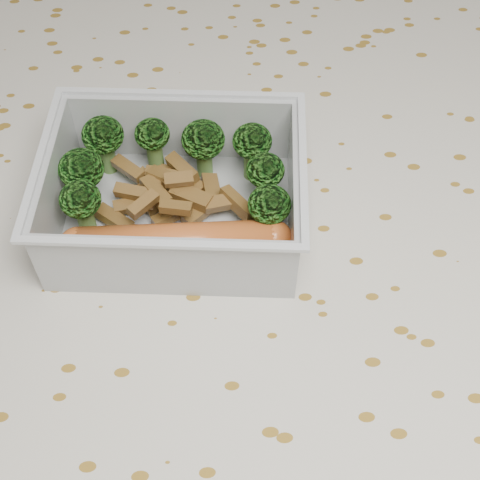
{
  "coord_description": "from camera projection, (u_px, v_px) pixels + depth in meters",
  "views": [
    {
      "loc": [
        -0.01,
        -0.26,
        1.13
      ],
      "look_at": [
        0.0,
        -0.0,
        0.78
      ],
      "focal_mm": 50.0,
      "sensor_mm": 36.0,
      "label": 1
    }
  ],
  "objects": [
    {
      "name": "meat_pile",
      "position": [
        169.0,
        192.0,
        0.47
      ],
      "size": [
        0.11,
        0.07,
        0.03
      ],
      "color": "brown",
      "rests_on": "lunch_container"
    },
    {
      "name": "broccoli_florets",
      "position": [
        172.0,
        164.0,
        0.46
      ],
      "size": [
        0.15,
        0.1,
        0.05
      ],
      "color": "#608C3F",
      "rests_on": "lunch_container"
    },
    {
      "name": "sausage",
      "position": [
        176.0,
        243.0,
        0.43
      ],
      "size": [
        0.15,
        0.03,
        0.03
      ],
      "color": "#BF5A24",
      "rests_on": "lunch_container"
    },
    {
      "name": "dining_table",
      "position": [
        237.0,
        323.0,
        0.53
      ],
      "size": [
        1.4,
        0.9,
        0.75
      ],
      "color": "brown",
      "rests_on": "ground"
    },
    {
      "name": "lunch_container",
      "position": [
        175.0,
        201.0,
        0.46
      ],
      "size": [
        0.19,
        0.15,
        0.06
      ],
      "color": "silver",
      "rests_on": "tablecloth"
    },
    {
      "name": "tablecloth",
      "position": [
        237.0,
        289.0,
        0.49
      ],
      "size": [
        1.46,
        0.96,
        0.19
      ],
      "color": "beige",
      "rests_on": "dining_table"
    }
  ]
}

